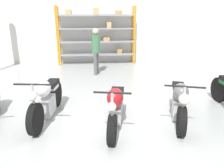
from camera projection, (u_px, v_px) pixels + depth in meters
name	position (u px, v px, depth m)	size (l,w,h in m)	color
ground_plane	(114.00, 118.00, 5.02)	(30.00, 30.00, 0.00)	#B2B7B7
back_wall	(101.00, 24.00, 10.33)	(30.00, 0.08, 3.60)	silver
shelving_rack	(97.00, 33.00, 10.08)	(3.58, 0.63, 2.63)	orange
motorcycle_white	(47.00, 99.00, 4.91)	(0.72, 2.07, 1.04)	black
motorcycle_red	(116.00, 107.00, 4.57)	(0.71, 1.94, 1.00)	black
motorcycle_grey	(179.00, 102.00, 4.84)	(0.90, 1.92, 1.01)	black
person_browsing	(96.00, 48.00, 8.31)	(0.42, 0.42, 1.78)	#595960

